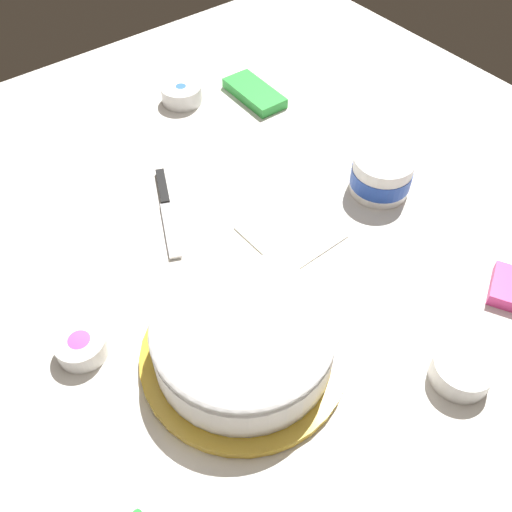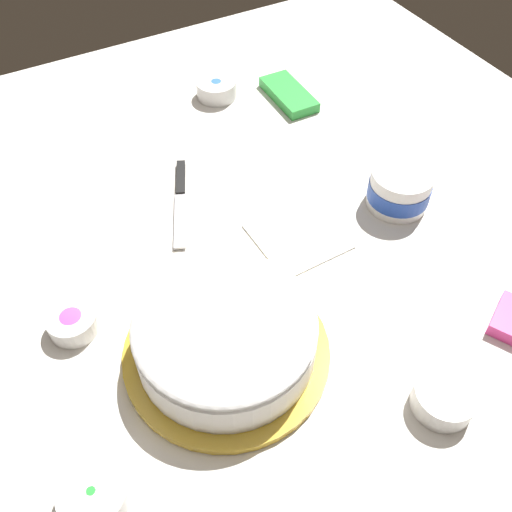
% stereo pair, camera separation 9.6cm
% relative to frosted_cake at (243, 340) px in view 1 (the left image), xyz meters
% --- Properties ---
extents(ground_plane, '(1.54, 1.54, 0.00)m').
position_rel_frosted_cake_xyz_m(ground_plane, '(0.20, -0.19, -0.05)').
color(ground_plane, silver).
extents(frosted_cake, '(0.32, 0.32, 0.11)m').
position_rel_frosted_cake_xyz_m(frosted_cake, '(0.00, 0.00, 0.00)').
color(frosted_cake, gold).
rests_on(frosted_cake, ground_plane).
extents(frosting_tub, '(0.12, 0.12, 0.08)m').
position_rel_frosted_cake_xyz_m(frosting_tub, '(0.14, -0.44, -0.01)').
color(frosting_tub, white).
rests_on(frosting_tub, ground_plane).
extents(spreading_knife, '(0.22, 0.12, 0.01)m').
position_rel_frosted_cake_xyz_m(spreading_knife, '(0.36, -0.08, -0.04)').
color(spreading_knife, silver).
rests_on(spreading_knife, ground_plane).
extents(sprinkle_bowl_orange, '(0.09, 0.09, 0.04)m').
position_rel_frosted_cake_xyz_m(sprinkle_bowl_orange, '(-0.22, -0.23, -0.03)').
color(sprinkle_bowl_orange, white).
rests_on(sprinkle_bowl_orange, ground_plane).
extents(sprinkle_bowl_blue, '(0.09, 0.09, 0.04)m').
position_rel_frosted_cake_xyz_m(sprinkle_bowl_blue, '(0.63, -0.29, -0.03)').
color(sprinkle_bowl_blue, white).
rests_on(sprinkle_bowl_blue, ground_plane).
extents(sprinkle_bowl_rainbow, '(0.08, 0.08, 0.04)m').
position_rel_frosted_cake_xyz_m(sprinkle_bowl_rainbow, '(0.16, 0.19, -0.03)').
color(sprinkle_bowl_rainbow, white).
rests_on(sprinkle_bowl_rainbow, ground_plane).
extents(candy_box_lower, '(0.16, 0.08, 0.02)m').
position_rel_frosted_cake_xyz_m(candy_box_lower, '(0.54, -0.44, -0.04)').
color(candy_box_lower, green).
rests_on(candy_box_lower, ground_plane).
extents(paper_napkin, '(0.15, 0.15, 0.01)m').
position_rel_frosted_cake_xyz_m(paper_napkin, '(0.16, -0.23, -0.05)').
color(paper_napkin, white).
rests_on(paper_napkin, ground_plane).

